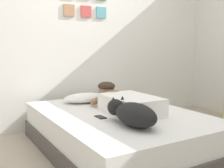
{
  "coord_description": "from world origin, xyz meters",
  "views": [
    {
      "loc": [
        -1.65,
        -2.0,
        1.07
      ],
      "look_at": [
        -0.08,
        0.66,
        0.65
      ],
      "focal_mm": 44.11,
      "sensor_mm": 36.0,
      "label": 1
    }
  ],
  "objects_px": {
    "pillow": "(85,98)",
    "person_lying": "(124,101)",
    "bed": "(119,131)",
    "dog": "(133,114)",
    "coffee_cup": "(118,100)",
    "cell_phone": "(100,117)"
  },
  "relations": [
    {
      "from": "pillow",
      "to": "person_lying",
      "type": "relative_size",
      "value": 0.57
    },
    {
      "from": "bed",
      "to": "person_lying",
      "type": "height_order",
      "value": "person_lying"
    },
    {
      "from": "person_lying",
      "to": "dog",
      "type": "xyz_separation_m",
      "value": [
        -0.23,
        -0.49,
        -0.0
      ]
    },
    {
      "from": "dog",
      "to": "pillow",
      "type": "bearing_deg",
      "value": 86.27
    },
    {
      "from": "dog",
      "to": "coffee_cup",
      "type": "distance_m",
      "value": 0.98
    },
    {
      "from": "pillow",
      "to": "dog",
      "type": "xyz_separation_m",
      "value": [
        -0.07,
        -1.12,
        0.05
      ]
    },
    {
      "from": "person_lying",
      "to": "pillow",
      "type": "bearing_deg",
      "value": 103.77
    },
    {
      "from": "bed",
      "to": "coffee_cup",
      "type": "distance_m",
      "value": 0.53
    },
    {
      "from": "pillow",
      "to": "dog",
      "type": "height_order",
      "value": "dog"
    },
    {
      "from": "coffee_cup",
      "to": "cell_phone",
      "type": "bearing_deg",
      "value": -135.24
    },
    {
      "from": "bed",
      "to": "cell_phone",
      "type": "relative_size",
      "value": 14.36
    },
    {
      "from": "person_lying",
      "to": "cell_phone",
      "type": "height_order",
      "value": "person_lying"
    },
    {
      "from": "pillow",
      "to": "dog",
      "type": "bearing_deg",
      "value": -93.73
    },
    {
      "from": "pillow",
      "to": "coffee_cup",
      "type": "distance_m",
      "value": 0.4
    },
    {
      "from": "bed",
      "to": "person_lying",
      "type": "distance_m",
      "value": 0.32
    },
    {
      "from": "bed",
      "to": "person_lying",
      "type": "relative_size",
      "value": 2.19
    },
    {
      "from": "coffee_cup",
      "to": "cell_phone",
      "type": "xyz_separation_m",
      "value": [
        -0.51,
        -0.51,
        -0.03
      ]
    },
    {
      "from": "bed",
      "to": "cell_phone",
      "type": "height_order",
      "value": "cell_phone"
    },
    {
      "from": "pillow",
      "to": "cell_phone",
      "type": "relative_size",
      "value": 3.71
    },
    {
      "from": "person_lying",
      "to": "coffee_cup",
      "type": "distance_m",
      "value": 0.44
    },
    {
      "from": "pillow",
      "to": "coffee_cup",
      "type": "height_order",
      "value": "pillow"
    },
    {
      "from": "coffee_cup",
      "to": "cell_phone",
      "type": "relative_size",
      "value": 0.89
    }
  ]
}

